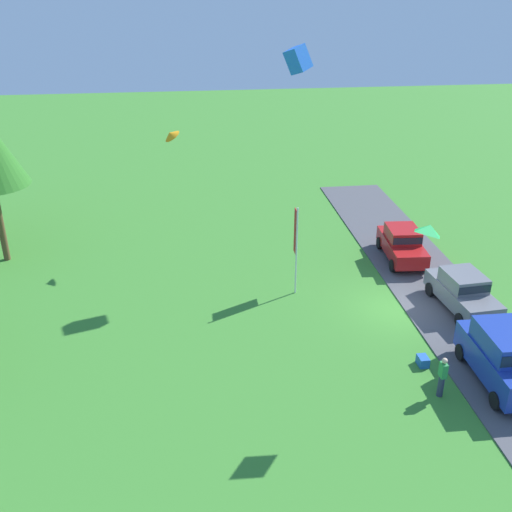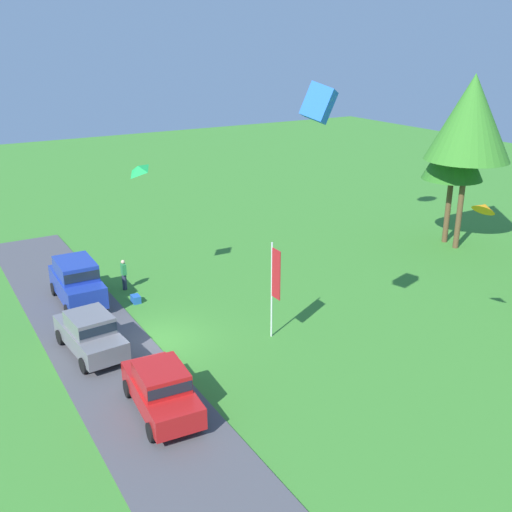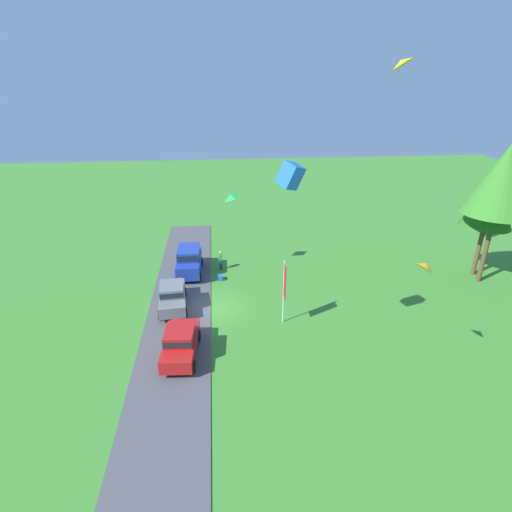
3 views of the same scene
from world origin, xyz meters
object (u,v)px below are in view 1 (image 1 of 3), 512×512
object	(u,v)px
car_sedan_mid_row	(402,243)
person_beside_suv	(442,377)
car_sedan_far_end	(463,290)
kite_box_near_flag	(298,59)
flag_banner	(296,238)
kite_delta_high_right	(171,135)
car_suv_near_entrance	(504,355)
cooler_box	(423,361)
kite_diamond_trailing_tail	(430,229)

from	to	relation	value
car_sedan_mid_row	person_beside_suv	distance (m)	12.04
car_sedan_far_end	car_sedan_mid_row	distance (m)	5.74
kite_box_near_flag	flag_banner	bearing A→B (deg)	171.28
flag_banner	kite_delta_high_right	world-z (taller)	kite_delta_high_right
car_suv_near_entrance	flag_banner	xyz separation A→B (m)	(8.43, 6.62, 1.60)
kite_delta_high_right	car_sedan_far_end	bearing A→B (deg)	-123.05
car_suv_near_entrance	person_beside_suv	world-z (taller)	car_suv_near_entrance
car_sedan_mid_row	person_beside_suv	bearing A→B (deg)	167.42
flag_banner	cooler_box	size ratio (longest dim) A/B	8.17
car_sedan_far_end	cooler_box	size ratio (longest dim) A/B	8.08
cooler_box	kite_delta_high_right	size ratio (longest dim) A/B	0.62
kite_diamond_trailing_tail	kite_delta_high_right	bearing A→B (deg)	32.08
flag_banner	kite_box_near_flag	xyz separation A→B (m)	(3.53, -0.54, 7.93)
person_beside_suv	kite_diamond_trailing_tail	distance (m)	5.91
person_beside_suv	cooler_box	distance (m)	2.08
car_sedan_mid_row	person_beside_suv	xyz separation A→B (m)	(-11.75, 2.62, -0.16)
car_suv_near_entrance	kite_delta_high_right	size ratio (longest dim) A/B	5.11
flag_banner	car_suv_near_entrance	bearing A→B (deg)	-141.85
cooler_box	person_beside_suv	bearing A→B (deg)	177.30
car_suv_near_entrance	car_sedan_far_end	size ratio (longest dim) A/B	1.03
car_sedan_far_end	cooler_box	distance (m)	5.46
cooler_box	kite_diamond_trailing_tail	xyz separation A→B (m)	(-1.29, 1.06, 6.47)
car_suv_near_entrance	person_beside_suv	size ratio (longest dim) A/B	2.71
car_sedan_mid_row	kite_delta_high_right	size ratio (longest dim) A/B	4.97
person_beside_suv	kite_delta_high_right	size ratio (longest dim) A/B	1.88
car_sedan_far_end	car_sedan_mid_row	world-z (taller)	same
car_sedan_mid_row	kite_delta_high_right	bearing A→B (deg)	76.20
car_sedan_mid_row	kite_delta_high_right	world-z (taller)	kite_delta_high_right
car_sedan_mid_row	cooler_box	xyz separation A→B (m)	(-9.78, 2.53, -0.84)
car_sedan_far_end	flag_banner	world-z (taller)	flag_banner
person_beside_suv	flag_banner	bearing A→B (deg)	23.97
person_beside_suv	cooler_box	world-z (taller)	person_beside_suv
car_sedan_far_end	kite_delta_high_right	size ratio (longest dim) A/B	4.98
person_beside_suv	kite_delta_high_right	distance (m)	18.71
flag_banner	kite_box_near_flag	bearing A→B (deg)	-8.72
person_beside_suv	kite_box_near_flag	world-z (taller)	kite_box_near_flag
car_sedan_mid_row	flag_banner	bearing A→B (deg)	113.01
person_beside_suv	kite_box_near_flag	xyz separation A→B (m)	(12.48, 3.44, 9.95)
kite_diamond_trailing_tail	kite_box_near_flag	size ratio (longest dim) A/B	0.90
car_sedan_far_end	car_sedan_mid_row	bearing A→B (deg)	9.65
car_sedan_mid_row	flag_banner	distance (m)	7.40
car_sedan_far_end	kite_box_near_flag	size ratio (longest dim) A/B	3.89
person_beside_suv	kite_diamond_trailing_tail	world-z (taller)	kite_diamond_trailing_tail
car_suv_near_entrance	cooler_box	bearing A→B (deg)	60.33
kite_delta_high_right	flag_banner	bearing A→B (deg)	-135.08
flag_banner	kite_box_near_flag	size ratio (longest dim) A/B	3.94
car_suv_near_entrance	kite_diamond_trailing_tail	size ratio (longest dim) A/B	4.42
car_suv_near_entrance	kite_diamond_trailing_tail	bearing A→B (deg)	87.44
kite_box_near_flag	kite_delta_high_right	distance (m)	7.91
kite_box_near_flag	person_beside_suv	bearing A→B (deg)	-164.61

